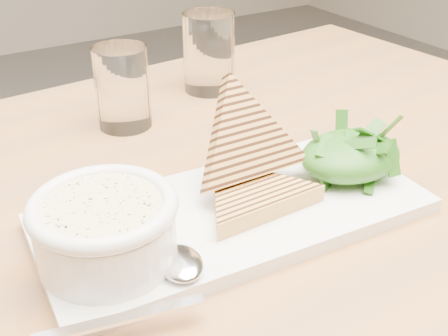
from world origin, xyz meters
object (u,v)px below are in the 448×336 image
glass_near (122,88)px  soup_bowl (106,236)px  glass_far (209,52)px  table_top (210,202)px  platter (235,213)px

glass_near → soup_bowl: bearing=-115.7°
soup_bowl → glass_near: 0.30m
glass_near → glass_far: bearing=17.9°
soup_bowl → table_top: bearing=27.5°
table_top → soup_bowl: (-0.15, -0.08, 0.06)m
table_top → platter: bearing=-99.4°
table_top → platter: size_ratio=3.00×
table_top → platter: 0.07m
platter → glass_far: size_ratio=3.28×
platter → soup_bowl: bearing=-176.0°
soup_bowl → glass_far: 0.44m
soup_bowl → glass_near: size_ratio=1.10×
glass_near → glass_far: (0.16, 0.05, 0.00)m
table_top → glass_far: (0.14, 0.25, 0.08)m
platter → soup_bowl: size_ratio=3.24×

